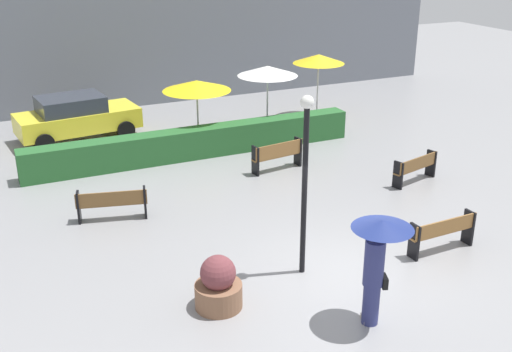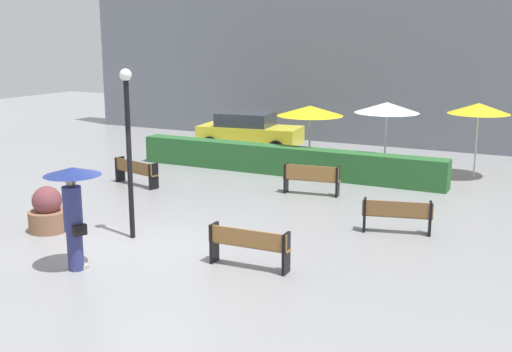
# 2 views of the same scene
# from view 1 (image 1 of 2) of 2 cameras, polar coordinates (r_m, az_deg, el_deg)

# --- Properties ---
(ground_plane) EXTENTS (60.00, 60.00, 0.00)m
(ground_plane) POSITION_cam_1_polar(r_m,az_deg,el_deg) (13.85, 7.90, -8.85)
(ground_plane) COLOR gray
(bench_back_row) EXTENTS (1.74, 0.58, 0.91)m
(bench_back_row) POSITION_cam_1_polar(r_m,az_deg,el_deg) (19.17, 2.02, 2.04)
(bench_back_row) COLOR olive
(bench_back_row) RESTS_ON ground
(bench_far_right) EXTENTS (1.69, 0.72, 0.82)m
(bench_far_right) POSITION_cam_1_polar(r_m,az_deg,el_deg) (18.84, 14.53, 0.81)
(bench_far_right) COLOR brown
(bench_far_right) RESTS_ON ground
(bench_far_left) EXTENTS (1.81, 0.76, 0.82)m
(bench_far_left) POSITION_cam_1_polar(r_m,az_deg,el_deg) (16.31, -13.13, -2.40)
(bench_far_left) COLOR brown
(bench_far_left) RESTS_ON ground
(bench_near_right) EXTENTS (1.77, 0.39, 0.85)m
(bench_near_right) POSITION_cam_1_polar(r_m,az_deg,el_deg) (14.98, 16.87, -4.91)
(bench_near_right) COLOR olive
(bench_near_right) RESTS_ON ground
(pedestrian_with_umbrella) EXTENTS (1.14, 1.14, 2.17)m
(pedestrian_with_umbrella) POSITION_cam_1_polar(r_m,az_deg,el_deg) (11.62, 11.13, -7.07)
(pedestrian_with_umbrella) COLOR navy
(pedestrian_with_umbrella) RESTS_ON ground
(planter_pot) EXTENTS (0.95, 0.95, 1.13)m
(planter_pot) POSITION_cam_1_polar(r_m,az_deg,el_deg) (12.39, -3.49, -10.04)
(planter_pot) COLOR brown
(planter_pot) RESTS_ON ground
(lamp_post) EXTENTS (0.28, 0.28, 3.98)m
(lamp_post) POSITION_cam_1_polar(r_m,az_deg,el_deg) (12.76, 4.55, 0.72)
(lamp_post) COLOR black
(lamp_post) RESTS_ON ground
(patio_umbrella_yellow) EXTENTS (2.33, 2.33, 2.29)m
(patio_umbrella_yellow) POSITION_cam_1_polar(r_m,az_deg,el_deg) (21.16, -5.49, 8.29)
(patio_umbrella_yellow) COLOR silver
(patio_umbrella_yellow) RESTS_ON ground
(patio_umbrella_white) EXTENTS (2.15, 2.15, 2.53)m
(patio_umbrella_white) POSITION_cam_1_polar(r_m,az_deg,el_deg) (22.20, 1.07, 9.65)
(patio_umbrella_white) COLOR silver
(patio_umbrella_white) RESTS_ON ground
(patio_umbrella_yellow_far) EXTENTS (2.02, 2.02, 2.52)m
(patio_umbrella_yellow_far) POSITION_cam_1_polar(r_m,az_deg,el_deg) (24.50, 5.79, 10.68)
(patio_umbrella_yellow_far) COLOR silver
(patio_umbrella_yellow_far) RESTS_ON ground
(hedge_strip) EXTENTS (11.09, 0.70, 0.97)m
(hedge_strip) POSITION_cam_1_polar(r_m,az_deg,el_deg) (20.44, -5.58, 3.06)
(hedge_strip) COLOR #28602D
(hedge_strip) RESTS_ON ground
(building_facade) EXTENTS (28.00, 1.20, 8.58)m
(building_facade) POSITION_cam_1_polar(r_m,az_deg,el_deg) (26.91, -10.69, 15.62)
(building_facade) COLOR slate
(building_facade) RESTS_ON ground
(parked_car) EXTENTS (4.37, 2.36, 1.57)m
(parked_car) POSITION_cam_1_polar(r_m,az_deg,el_deg) (22.99, -16.23, 5.28)
(parked_car) COLOR yellow
(parked_car) RESTS_ON ground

